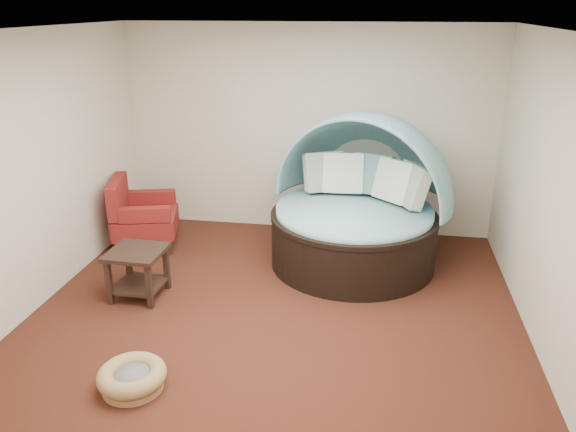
% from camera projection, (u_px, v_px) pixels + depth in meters
% --- Properties ---
extents(floor, '(5.00, 5.00, 0.00)m').
position_uv_depth(floor, '(274.00, 316.00, 5.77)').
color(floor, '#491F15').
rests_on(floor, ground).
extents(wall_back, '(5.00, 0.00, 5.00)m').
position_uv_depth(wall_back, '(308.00, 131.00, 7.58)').
color(wall_back, beige).
rests_on(wall_back, floor).
extents(wall_front, '(5.00, 0.00, 5.00)m').
position_uv_depth(wall_front, '(184.00, 329.00, 2.96)').
color(wall_front, beige).
rests_on(wall_front, floor).
extents(wall_left, '(0.00, 5.00, 5.00)m').
position_uv_depth(wall_left, '(30.00, 174.00, 5.65)').
color(wall_left, beige).
rests_on(wall_left, floor).
extents(wall_right, '(0.00, 5.00, 5.00)m').
position_uv_depth(wall_right, '(554.00, 201.00, 4.89)').
color(wall_right, beige).
rests_on(wall_right, floor).
extents(ceiling, '(5.00, 5.00, 0.00)m').
position_uv_depth(ceiling, '(272.00, 30.00, 4.77)').
color(ceiling, white).
rests_on(ceiling, wall_back).
extents(canopy_daybed, '(2.60, 2.56, 1.84)m').
position_uv_depth(canopy_daybed, '(359.00, 195.00, 6.75)').
color(canopy_daybed, black).
rests_on(canopy_daybed, floor).
extents(pet_basket, '(0.67, 0.67, 0.20)m').
position_uv_depth(pet_basket, '(132.00, 377.00, 4.66)').
color(pet_basket, olive).
rests_on(pet_basket, floor).
extents(red_armchair, '(0.97, 0.97, 0.93)m').
position_uv_depth(red_armchair, '(140.00, 215.00, 7.30)').
color(red_armchair, black).
rests_on(red_armchair, floor).
extents(side_table, '(0.59, 0.59, 0.55)m').
position_uv_depth(side_table, '(138.00, 267.00, 6.05)').
color(side_table, black).
rests_on(side_table, floor).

